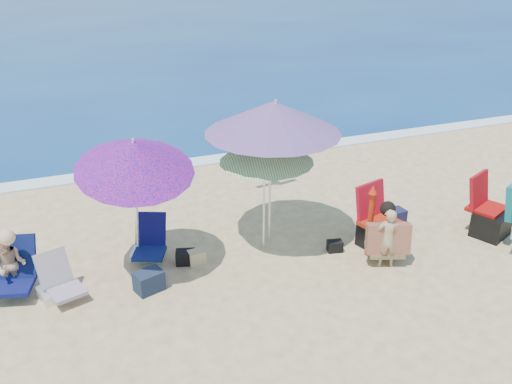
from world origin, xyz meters
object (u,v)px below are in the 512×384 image
object	(u,v)px
chair_navy	(149,246)
camp_chair_left	(378,228)
person_left	(11,265)
umbrella_striped	(267,149)
umbrella_blue	(135,156)
umbrella_turquoise	(273,117)
furled_umbrella	(371,217)
camp_chair_right	(494,215)
chair_rainbow	(58,286)
person_center	(387,237)

from	to	relation	value
chair_navy	camp_chair_left	world-z (taller)	camp_chair_left
person_left	chair_navy	bearing A→B (deg)	8.83
umbrella_striped	umbrella_blue	distance (m)	1.94
umbrella_turquoise	furled_umbrella	distance (m)	2.12
umbrella_striped	chair_navy	distance (m)	2.36
person_left	camp_chair_right	bearing A→B (deg)	-8.29
umbrella_striped	person_left	distance (m)	3.92
umbrella_turquoise	umbrella_blue	distance (m)	2.12
chair_rainbow	furled_umbrella	bearing A→B (deg)	-7.00
umbrella_blue	camp_chair_right	distance (m)	5.82
furled_umbrella	chair_rainbow	xyz separation A→B (m)	(-4.56, 0.56, -0.49)
person_center	camp_chair_left	bearing A→B (deg)	70.13
umbrella_blue	chair_navy	size ratio (longest dim) A/B	2.78
chair_rainbow	person_center	size ratio (longest dim) A/B	0.77
umbrella_blue	chair_rainbow	world-z (taller)	umbrella_blue
furled_umbrella	camp_chair_right	distance (m)	2.25
umbrella_striped	chair_navy	size ratio (longest dim) A/B	2.36
chair_navy	camp_chair_left	bearing A→B (deg)	-15.30
chair_navy	chair_rainbow	world-z (taller)	chair_navy
umbrella_turquoise	chair_navy	world-z (taller)	umbrella_turquoise
person_center	umbrella_turquoise	bearing A→B (deg)	136.12
umbrella_turquoise	camp_chair_right	world-z (taller)	umbrella_turquoise
umbrella_turquoise	person_left	bearing A→B (deg)	-178.55
camp_chair_right	person_left	distance (m)	7.41
umbrella_blue	person_left	size ratio (longest dim) A/B	2.22
umbrella_blue	person_center	xyz separation A→B (m)	(3.43, -1.08, -1.37)
chair_navy	umbrella_blue	bearing A→B (deg)	-109.01
umbrella_turquoise	camp_chair_right	bearing A→B (deg)	-18.69
umbrella_striped	umbrella_turquoise	bearing A→B (deg)	43.90
furled_umbrella	camp_chair_left	distance (m)	0.50
umbrella_striped	person_left	size ratio (longest dim) A/B	1.88
umbrella_blue	furled_umbrella	world-z (taller)	umbrella_blue
person_center	umbrella_striped	bearing A→B (deg)	142.93
person_left	person_center	bearing A→B (deg)	-12.78
umbrella_turquoise	chair_navy	bearing A→B (deg)	174.13
chair_navy	camp_chair_left	xyz separation A→B (m)	(3.48, -0.95, 0.13)
umbrella_striped	person_center	xyz separation A→B (m)	(1.49, -1.13, -1.20)
umbrella_blue	camp_chair_right	size ratio (longest dim) A/B	1.83
furled_umbrella	chair_navy	bearing A→B (deg)	160.08
umbrella_turquoise	camp_chair_left	bearing A→B (deg)	-26.21
furled_umbrella	chair_rainbow	size ratio (longest dim) A/B	1.61
person_center	person_left	world-z (taller)	person_left
camp_chair_left	camp_chair_right	distance (m)	1.97
umbrella_blue	chair_navy	world-z (taller)	umbrella_blue
person_left	chair_rainbow	bearing A→B (deg)	-27.94
chair_rainbow	person_center	world-z (taller)	person_center
person_left	umbrella_striped	bearing A→B (deg)	-0.85
umbrella_blue	chair_rainbow	size ratio (longest dim) A/B	3.05
camp_chair_right	person_center	size ratio (longest dim) A/B	1.29
umbrella_turquoise	camp_chair_right	distance (m)	4.02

